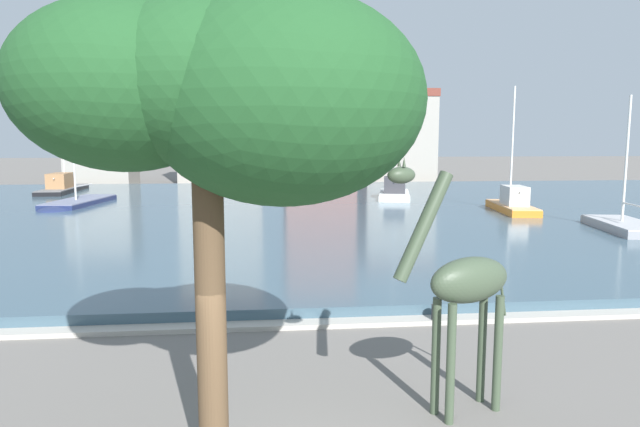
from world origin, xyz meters
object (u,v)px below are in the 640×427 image
mooring_bollard (436,314)px  sailboat_black (65,189)px  giraffe_statue (463,286)px  sailboat_navy (75,206)px  sailboat_grey (620,228)px  shade_tree (227,95)px  sailboat_orange (510,206)px  sailboat_white (394,194)px

mooring_bollard → sailboat_black: bearing=120.8°
giraffe_statue → sailboat_black: (-19.40, 38.63, -1.56)m
sailboat_navy → mooring_bollard: bearing=-55.7°
mooring_bollard → sailboat_grey: bearing=42.5°
shade_tree → sailboat_black: bearing=111.7°
giraffe_statue → sailboat_grey: bearing=49.6°
sailboat_orange → sailboat_black: sailboat_orange is taller
giraffe_statue → sailboat_black: size_ratio=0.46×
sailboat_black → giraffe_statue: bearing=-63.3°
giraffe_statue → sailboat_navy: (-15.22, 28.14, -1.79)m
giraffe_statue → sailboat_navy: bearing=118.4°
sailboat_navy → sailboat_white: size_ratio=0.86×
sailboat_white → giraffe_statue: bearing=-101.4°
giraffe_statue → shade_tree: shade_tree is taller
sailboat_black → sailboat_white: (25.63, -7.65, 0.03)m
sailboat_grey → sailboat_white: sailboat_white is taller
sailboat_orange → sailboat_grey: 7.38m
giraffe_statue → sailboat_white: bearing=78.6°
sailboat_navy → sailboat_orange: size_ratio=1.05×
sailboat_black → shade_tree: bearing=-68.3°
sailboat_black → sailboat_orange: bearing=-27.2°
giraffe_statue → sailboat_grey: sailboat_grey is taller
sailboat_navy → mooring_bollard: (16.21, -23.76, -0.12)m
shade_tree → sailboat_white: bearing=73.0°
sailboat_grey → shade_tree: sailboat_grey is taller
sailboat_black → sailboat_white: 26.75m
giraffe_statue → mooring_bollard: giraffe_statue is taller
sailboat_white → sailboat_grey: bearing=-64.6°
sailboat_grey → sailboat_black: (-32.85, 22.83, 0.20)m
sailboat_white → mooring_bollard: size_ratio=18.44×
sailboat_navy → sailboat_grey: bearing=-23.3°
sailboat_grey → mooring_bollard: sailboat_grey is taller
sailboat_navy → sailboat_white: bearing=7.5°
giraffe_statue → mooring_bollard: size_ratio=8.46×
sailboat_black → shade_tree: shade_tree is taller
sailboat_grey → giraffe_statue: bearing=-130.4°
sailboat_orange → sailboat_grey: size_ratio=1.16×
sailboat_orange → sailboat_white: size_ratio=0.82×
giraffe_statue → sailboat_orange: (11.26, 22.84, -1.54)m
sailboat_grey → sailboat_white: bearing=115.4°
giraffe_statue → sailboat_black: sailboat_black is taller
sailboat_black → mooring_bollard: bearing=-59.2°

